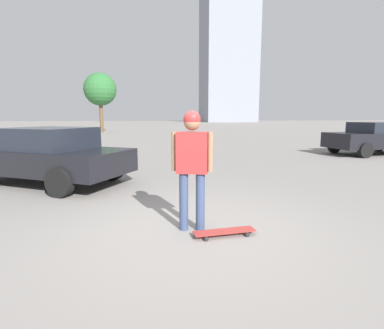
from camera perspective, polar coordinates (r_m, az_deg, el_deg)
ground_plane at (r=4.68m, az=0.00°, el=-12.32°), size 220.00×220.00×0.00m
person at (r=4.39m, az=0.00°, el=1.20°), size 0.58×0.33×1.79m
skateboard at (r=4.47m, az=6.18°, el=-12.59°), size 0.92×0.31×0.07m
car_parked_near at (r=8.44m, az=-25.80°, el=1.65°), size 4.54×3.81×1.43m
car_parked_far at (r=15.83m, az=31.36°, el=4.38°), size 4.23×2.20×1.45m
building_block_distant at (r=95.42m, az=6.93°, el=19.88°), size 15.18×12.43×39.03m
tree_distant at (r=34.09m, az=-17.10°, el=13.47°), size 3.42×3.42×6.24m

